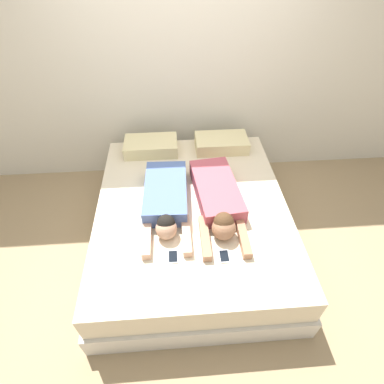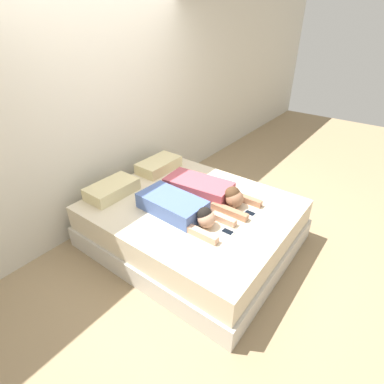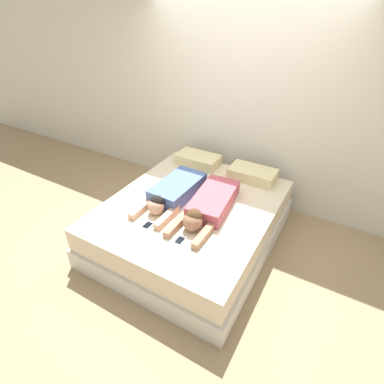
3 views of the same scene
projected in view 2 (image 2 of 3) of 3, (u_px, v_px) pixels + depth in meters
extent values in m
plane|color=#9E8460|center=(192.00, 241.00, 3.56)|extent=(12.00, 12.00, 0.00)
cube|color=beige|center=(109.00, 114.00, 3.52)|extent=(12.00, 0.06, 2.60)
cube|color=beige|center=(192.00, 232.00, 3.49)|extent=(1.81, 2.15, 0.25)
cube|color=beige|center=(192.00, 214.00, 3.36)|extent=(1.75, 2.09, 0.28)
cube|color=beige|center=(112.00, 189.00, 3.42)|extent=(0.58, 0.33, 0.14)
cube|color=beige|center=(159.00, 165.00, 3.96)|extent=(0.58, 0.33, 0.14)
cube|color=#4C66A5|center=(172.00, 204.00, 3.12)|extent=(0.41, 0.72, 0.17)
sphere|color=tan|center=(206.00, 219.00, 2.89)|extent=(0.18, 0.18, 0.18)
sphere|color=black|center=(205.00, 215.00, 2.88)|extent=(0.15, 0.15, 0.15)
cube|color=tan|center=(200.00, 233.00, 2.79)|extent=(0.07, 0.39, 0.07)
cube|color=tan|center=(218.00, 217.00, 3.01)|extent=(0.07, 0.39, 0.07)
cube|color=#B24C59|center=(199.00, 187.00, 3.44)|extent=(0.45, 0.80, 0.16)
sphere|color=#A37051|center=(234.00, 198.00, 3.19)|extent=(0.20, 0.20, 0.20)
sphere|color=#4C331E|center=(233.00, 194.00, 3.18)|extent=(0.17, 0.17, 0.17)
cube|color=#A37051|center=(229.00, 211.00, 3.10)|extent=(0.07, 0.42, 0.07)
cube|color=#A37051|center=(244.00, 198.00, 3.31)|extent=(0.07, 0.42, 0.07)
cube|color=silver|center=(228.00, 232.00, 2.85)|extent=(0.08, 0.12, 0.01)
cube|color=black|center=(228.00, 231.00, 2.85)|extent=(0.07, 0.10, 0.00)
cube|color=silver|center=(250.00, 213.00, 3.12)|extent=(0.08, 0.12, 0.01)
cube|color=black|center=(250.00, 213.00, 3.11)|extent=(0.07, 0.10, 0.00)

